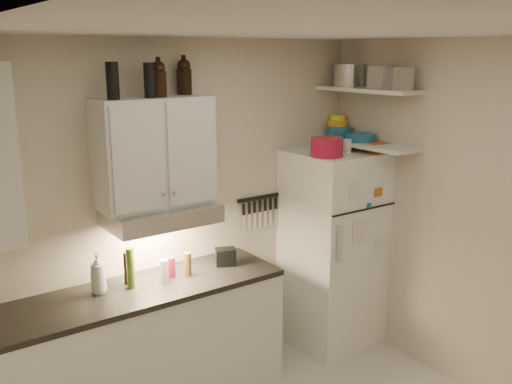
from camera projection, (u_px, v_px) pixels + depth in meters
ceiling at (320, 28)px, 2.85m from camera, size 3.20×3.00×0.02m
back_wall at (183, 213)px, 4.35m from camera, size 3.20×0.02×2.60m
left_wall at (7, 363)px, 2.25m from camera, size 0.02×3.00×2.60m
right_wall at (484, 224)px, 4.07m from camera, size 0.02×3.00×2.60m
base_cabinet at (139, 353)px, 4.00m from camera, size 2.10×0.60×0.88m
countertop at (135, 292)px, 3.89m from camera, size 2.10×0.62×0.04m
upper_cabinet at (154, 152)px, 3.92m from camera, size 0.80×0.33×0.75m
range_hood at (161, 215)px, 3.97m from camera, size 0.76×0.46×0.12m
fridge at (333, 249)px, 4.89m from camera, size 0.70×0.68×1.70m
shelf_hi at (368, 90)px, 4.58m from camera, size 0.30×0.95×0.03m
shelf_lo at (365, 144)px, 4.68m from camera, size 0.30×0.95×0.03m
knife_strip at (259, 198)px, 4.72m from camera, size 0.42×0.02×0.03m
dutch_oven at (327, 147)px, 4.44m from camera, size 0.34×0.34×0.15m
book_stack at (375, 147)px, 4.67m from camera, size 0.22×0.26×0.08m
spice_jar at (347, 146)px, 4.62m from camera, size 0.08×0.08×0.11m
stock_pot at (349, 75)px, 4.77m from camera, size 0.30×0.30×0.18m
tin_a at (382, 77)px, 4.44m from camera, size 0.18×0.16×0.18m
tin_b at (399, 78)px, 4.33m from camera, size 0.23×0.23×0.17m
bowl_teal at (340, 132)px, 4.95m from camera, size 0.22×0.22×0.09m
bowl_orange at (337, 123)px, 5.00m from camera, size 0.18×0.18×0.05m
bowl_yellow at (338, 117)px, 4.99m from camera, size 0.14×0.14×0.04m
plates at (360, 138)px, 4.72m from camera, size 0.32×0.32×0.06m
growler_a at (159, 79)px, 3.79m from camera, size 0.12×0.12×0.25m
growler_b at (184, 76)px, 4.03m from camera, size 0.14×0.14×0.26m
thermos_a at (150, 80)px, 3.74m from camera, size 0.09×0.09×0.23m
thermos_b at (113, 81)px, 3.59m from camera, size 0.09×0.09×0.24m
soap_bottle at (98, 271)px, 3.79m from camera, size 0.14×0.15×0.31m
pepper_mill at (188, 264)px, 4.11m from camera, size 0.06×0.06×0.17m
oil_bottle at (131, 268)px, 3.88m from camera, size 0.06×0.06×0.28m
vinegar_bottle at (127, 268)px, 3.96m from camera, size 0.06×0.06×0.23m
clear_bottle at (164, 271)px, 3.99m from camera, size 0.06×0.06×0.17m
red_jar at (170, 267)px, 4.09m from camera, size 0.10×0.10×0.15m
caddy at (225, 257)px, 4.32m from camera, size 0.18×0.16×0.13m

